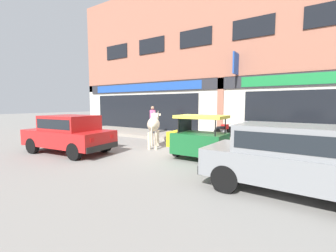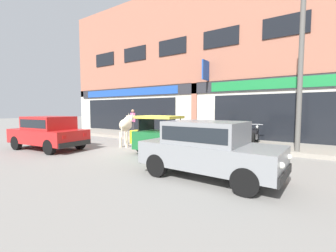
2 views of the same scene
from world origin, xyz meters
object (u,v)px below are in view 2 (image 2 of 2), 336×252
(car_0, at_px, (208,146))
(motorcycle_0, at_px, (194,131))
(utility_pole, at_px, (301,67))
(car_1, at_px, (48,131))
(cow, at_px, (126,125))
(auto_rickshaw, at_px, (157,138))
(motorcycle_2, at_px, (233,134))
(motorcycle_1, at_px, (213,133))
(pedestrian, at_px, (133,119))
(motorcycle_3, at_px, (255,135))

(car_0, bearing_deg, motorcycle_0, 121.10)
(motorcycle_0, distance_m, utility_pole, 5.94)
(car_1, height_order, utility_pole, utility_pole)
(cow, height_order, auto_rickshaw, cow)
(car_1, relative_size, motorcycle_0, 2.07)
(cow, bearing_deg, motorcycle_2, 36.08)
(motorcycle_1, bearing_deg, motorcycle_2, -0.66)
(pedestrian, distance_m, utility_pole, 9.58)
(car_1, bearing_deg, motorcycle_3, 38.69)
(pedestrian, xyz_separation_m, utility_pole, (9.29, -0.83, 2.19))
(pedestrian, bearing_deg, motorcycle_2, 3.21)
(car_0, height_order, motorcycle_1, car_0)
(cow, distance_m, car_0, 6.02)
(car_0, relative_size, motorcycle_0, 2.03)
(auto_rickshaw, bearing_deg, motorcycle_0, 97.57)
(motorcycle_0, bearing_deg, cow, -122.87)
(motorcycle_1, xyz_separation_m, pedestrian, (-5.36, -0.37, 0.60))
(car_0, distance_m, pedestrian, 9.28)
(car_0, height_order, utility_pole, utility_pole)
(car_1, xyz_separation_m, motorcycle_2, (6.31, 5.85, -0.26))
(cow, relative_size, motorcycle_3, 1.06)
(motorcycle_0, relative_size, motorcycle_1, 1.00)
(cow, relative_size, motorcycle_2, 1.06)
(car_1, relative_size, motorcycle_1, 2.06)
(motorcycle_3, xyz_separation_m, pedestrian, (-7.46, -0.39, 0.60))
(motorcycle_2, bearing_deg, utility_pole, -22.65)
(car_1, distance_m, motorcycle_2, 8.60)
(car_1, xyz_separation_m, motorcycle_3, (7.34, 5.88, -0.26))
(cow, xyz_separation_m, auto_rickshaw, (2.57, -0.93, -0.35))
(motorcycle_0, xyz_separation_m, motorcycle_3, (3.27, 0.00, 0.00))
(cow, height_order, car_1, cow)
(car_0, relative_size, motorcycle_2, 2.02)
(auto_rickshaw, bearing_deg, car_0, -29.11)
(cow, bearing_deg, car_1, -126.68)
(motorcycle_1, relative_size, utility_pole, 0.29)
(cow, distance_m, auto_rickshaw, 2.76)
(utility_pole, bearing_deg, motorcycle_3, 146.17)
(utility_pole, bearing_deg, auto_rickshaw, -147.96)
(auto_rickshaw, relative_size, utility_pole, 0.32)
(car_0, xyz_separation_m, motorcycle_2, (-1.19, 5.65, -0.26))
(car_1, xyz_separation_m, auto_rickshaw, (4.61, 1.80, -0.15))
(utility_pole, bearing_deg, cow, -164.93)
(cow, height_order, car_0, cow)
(motorcycle_1, relative_size, motorcycle_2, 1.00)
(auto_rickshaw, height_order, motorcycle_2, auto_rickshaw)
(motorcycle_1, xyz_separation_m, motorcycle_2, (1.07, -0.01, 0.00))
(car_0, xyz_separation_m, utility_pole, (1.67, 4.46, 2.53))
(cow, distance_m, pedestrian, 3.50)
(motorcycle_0, xyz_separation_m, motorcycle_1, (1.17, -0.02, 0.00))
(car_0, bearing_deg, motorcycle_1, 111.69)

